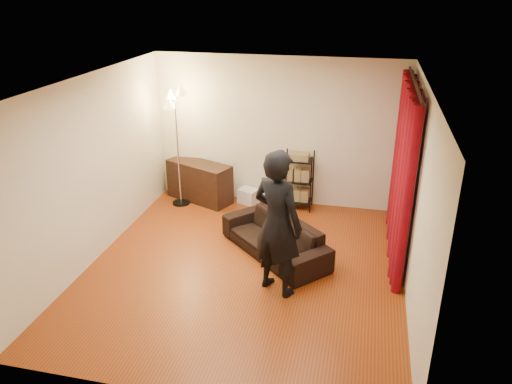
% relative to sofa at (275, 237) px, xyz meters
% --- Properties ---
extents(floor, '(5.00, 5.00, 0.00)m').
position_rel_sofa_xyz_m(floor, '(-0.34, -0.53, -0.28)').
color(floor, '#893510').
rests_on(floor, ground).
extents(ceiling, '(5.00, 5.00, 0.00)m').
position_rel_sofa_xyz_m(ceiling, '(-0.34, -0.53, 2.42)').
color(ceiling, white).
rests_on(ceiling, ground).
extents(wall_back, '(5.00, 0.00, 5.00)m').
position_rel_sofa_xyz_m(wall_back, '(-0.34, 1.97, 1.07)').
color(wall_back, beige).
rests_on(wall_back, ground).
extents(wall_front, '(5.00, 0.00, 5.00)m').
position_rel_sofa_xyz_m(wall_front, '(-0.34, -3.03, 1.07)').
color(wall_front, beige).
rests_on(wall_front, ground).
extents(wall_left, '(0.00, 5.00, 5.00)m').
position_rel_sofa_xyz_m(wall_left, '(-2.59, -0.53, 1.07)').
color(wall_left, beige).
rests_on(wall_left, ground).
extents(wall_right, '(0.00, 5.00, 5.00)m').
position_rel_sofa_xyz_m(wall_right, '(1.91, -0.53, 1.07)').
color(wall_right, beige).
rests_on(wall_right, ground).
extents(curtain_rod, '(0.04, 2.65, 0.04)m').
position_rel_sofa_xyz_m(curtain_rod, '(1.81, 0.59, 2.30)').
color(curtain_rod, black).
rests_on(curtain_rod, wall_right).
extents(curtain, '(0.22, 2.65, 2.55)m').
position_rel_sofa_xyz_m(curtain, '(1.79, 0.59, 1.00)').
color(curtain, '#750308').
rests_on(curtain, ground).
extents(sofa, '(1.89, 1.84, 0.55)m').
position_rel_sofa_xyz_m(sofa, '(0.00, 0.00, 0.00)').
color(sofa, black).
rests_on(sofa, ground).
extents(person, '(0.87, 0.76, 1.99)m').
position_rel_sofa_xyz_m(person, '(0.20, -0.94, 0.72)').
color(person, black).
rests_on(person, ground).
extents(media_cabinet, '(1.35, 0.93, 0.74)m').
position_rel_sofa_xyz_m(media_cabinet, '(-1.77, 1.69, 0.09)').
color(media_cabinet, black).
rests_on(media_cabinet, ground).
extents(storage_boxes, '(0.42, 0.38, 0.28)m').
position_rel_sofa_xyz_m(storage_boxes, '(-0.84, 1.73, -0.13)').
color(storage_boxes, silver).
rests_on(storage_boxes, ground).
extents(wire_shelf, '(0.58, 0.51, 1.08)m').
position_rel_sofa_xyz_m(wire_shelf, '(0.10, 1.74, 0.26)').
color(wire_shelf, black).
rests_on(wire_shelf, ground).
extents(floor_lamp, '(0.48, 0.48, 2.16)m').
position_rel_sofa_xyz_m(floor_lamp, '(-2.06, 1.43, 0.80)').
color(floor_lamp, silver).
rests_on(floor_lamp, ground).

